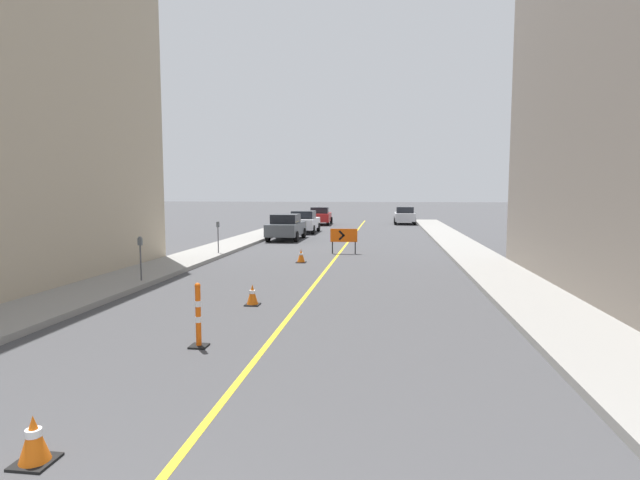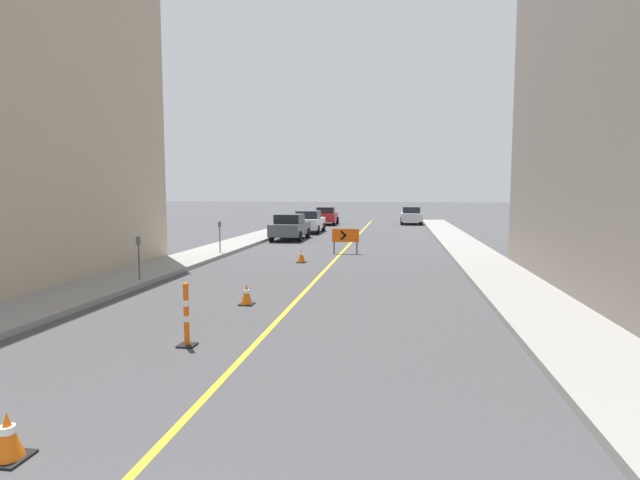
{
  "view_description": "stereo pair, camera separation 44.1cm",
  "coord_description": "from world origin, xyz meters",
  "px_view_note": "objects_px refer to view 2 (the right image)",
  "views": [
    {
      "loc": [
        2.25,
        -1.38,
        2.92
      ],
      "look_at": [
        -0.42,
        18.49,
        1.0
      ],
      "focal_mm": 28.0,
      "sensor_mm": 36.0,
      "label": 1
    },
    {
      "loc": [
        2.69,
        -1.32,
        2.92
      ],
      "look_at": [
        -0.42,
        18.49,
        1.0
      ],
      "focal_mm": 28.0,
      "sensor_mm": 36.0,
      "label": 2
    }
  ],
  "objects_px": {
    "traffic_cone_nearest": "(8,437)",
    "parked_car_curb_near": "(290,227)",
    "traffic_cone_second": "(246,295)",
    "parking_meter_near_curb": "(139,249)",
    "parked_car_opposite_side": "(411,215)",
    "parked_car_curb_far": "(326,216)",
    "delineator_post_front": "(187,319)",
    "traffic_cone_third": "(301,256)",
    "arrow_barricade_primary": "(345,236)",
    "parked_car_curb_mid": "(309,222)",
    "parking_meter_far_curb": "(220,230)"
  },
  "relations": [
    {
      "from": "traffic_cone_nearest",
      "to": "parked_car_curb_near",
      "type": "distance_m",
      "value": 25.49
    },
    {
      "from": "traffic_cone_second",
      "to": "parking_meter_near_curb",
      "type": "bearing_deg",
      "value": 152.17
    },
    {
      "from": "parking_meter_near_curb",
      "to": "parked_car_opposite_side",
      "type": "bearing_deg",
      "value": 73.85
    },
    {
      "from": "traffic_cone_nearest",
      "to": "parked_car_curb_far",
      "type": "bearing_deg",
      "value": 93.21
    },
    {
      "from": "traffic_cone_nearest",
      "to": "delineator_post_front",
      "type": "height_order",
      "value": "delineator_post_front"
    },
    {
      "from": "parked_car_curb_far",
      "to": "traffic_cone_second",
      "type": "bearing_deg",
      "value": -88.45
    },
    {
      "from": "traffic_cone_nearest",
      "to": "parked_car_curb_far",
      "type": "relative_size",
      "value": 0.12
    },
    {
      "from": "traffic_cone_third",
      "to": "parked_car_curb_far",
      "type": "relative_size",
      "value": 0.13
    },
    {
      "from": "traffic_cone_nearest",
      "to": "parked_car_curb_far",
      "type": "height_order",
      "value": "parked_car_curb_far"
    },
    {
      "from": "traffic_cone_second",
      "to": "arrow_barricade_primary",
      "type": "height_order",
      "value": "arrow_barricade_primary"
    },
    {
      "from": "traffic_cone_third",
      "to": "parked_car_curb_mid",
      "type": "bearing_deg",
      "value": 99.02
    },
    {
      "from": "parked_car_opposite_side",
      "to": "parking_meter_far_curb",
      "type": "distance_m",
      "value": 26.4
    },
    {
      "from": "parked_car_curb_near",
      "to": "traffic_cone_third",
      "type": "bearing_deg",
      "value": -75.17
    },
    {
      "from": "traffic_cone_third",
      "to": "delineator_post_front",
      "type": "relative_size",
      "value": 0.46
    },
    {
      "from": "traffic_cone_nearest",
      "to": "traffic_cone_third",
      "type": "distance_m",
      "value": 15.62
    },
    {
      "from": "delineator_post_front",
      "to": "parked_car_curb_far",
      "type": "distance_m",
      "value": 35.96
    },
    {
      "from": "arrow_barricade_primary",
      "to": "parked_car_curb_far",
      "type": "xyz_separation_m",
      "value": [
        -3.97,
        21.13,
        -0.04
      ]
    },
    {
      "from": "arrow_barricade_primary",
      "to": "parking_meter_near_curb",
      "type": "height_order",
      "value": "parking_meter_near_curb"
    },
    {
      "from": "traffic_cone_third",
      "to": "delineator_post_front",
      "type": "xyz_separation_m",
      "value": [
        0.02,
        -11.48,
        0.26
      ]
    },
    {
      "from": "traffic_cone_nearest",
      "to": "delineator_post_front",
      "type": "relative_size",
      "value": 0.44
    },
    {
      "from": "traffic_cone_third",
      "to": "parking_meter_near_curb",
      "type": "bearing_deg",
      "value": -125.85
    },
    {
      "from": "traffic_cone_second",
      "to": "parking_meter_near_curb",
      "type": "height_order",
      "value": "parking_meter_near_curb"
    },
    {
      "from": "traffic_cone_third",
      "to": "parking_meter_near_curb",
      "type": "distance_m",
      "value": 7.08
    },
    {
      "from": "traffic_cone_nearest",
      "to": "parked_car_curb_near",
      "type": "height_order",
      "value": "parked_car_curb_near"
    },
    {
      "from": "arrow_barricade_primary",
      "to": "parking_meter_near_curb",
      "type": "bearing_deg",
      "value": -124.68
    },
    {
      "from": "traffic_cone_second",
      "to": "parking_meter_far_curb",
      "type": "relative_size",
      "value": 0.38
    },
    {
      "from": "traffic_cone_second",
      "to": "traffic_cone_third",
      "type": "relative_size",
      "value": 0.96
    },
    {
      "from": "traffic_cone_second",
      "to": "parking_meter_far_curb",
      "type": "xyz_separation_m",
      "value": [
        -4.21,
        9.48,
        0.91
      ]
    },
    {
      "from": "traffic_cone_nearest",
      "to": "traffic_cone_second",
      "type": "bearing_deg",
      "value": 87.71
    },
    {
      "from": "traffic_cone_third",
      "to": "parked_car_curb_far",
      "type": "height_order",
      "value": "parked_car_curb_far"
    },
    {
      "from": "delineator_post_front",
      "to": "parked_car_curb_mid",
      "type": "distance_m",
      "value": 26.83
    },
    {
      "from": "arrow_barricade_primary",
      "to": "parked_car_curb_near",
      "type": "relative_size",
      "value": 0.3
    },
    {
      "from": "parked_car_curb_far",
      "to": "parked_car_opposite_side",
      "type": "relative_size",
      "value": 1.02
    },
    {
      "from": "traffic_cone_nearest",
      "to": "traffic_cone_third",
      "type": "bearing_deg",
      "value": 89.2
    },
    {
      "from": "traffic_cone_second",
      "to": "parking_meter_far_curb",
      "type": "distance_m",
      "value": 10.41
    },
    {
      "from": "traffic_cone_third",
      "to": "traffic_cone_second",
      "type": "bearing_deg",
      "value": -89.35
    },
    {
      "from": "parked_car_curb_mid",
      "to": "parked_car_opposite_side",
      "type": "distance_m",
      "value": 13.39
    },
    {
      "from": "delineator_post_front",
      "to": "parked_car_curb_near",
      "type": "distance_m",
      "value": 21.4
    },
    {
      "from": "parked_car_curb_near",
      "to": "parking_meter_near_curb",
      "type": "xyz_separation_m",
      "value": [
        -1.5,
        -15.45,
        0.34
      ]
    },
    {
      "from": "parked_car_curb_near",
      "to": "parked_car_opposite_side",
      "type": "relative_size",
      "value": 1.0
    },
    {
      "from": "parked_car_curb_mid",
      "to": "parking_meter_near_curb",
      "type": "bearing_deg",
      "value": -95.07
    },
    {
      "from": "traffic_cone_nearest",
      "to": "parking_meter_far_curb",
      "type": "height_order",
      "value": "parking_meter_far_curb"
    },
    {
      "from": "traffic_cone_nearest",
      "to": "arrow_barricade_primary",
      "type": "height_order",
      "value": "arrow_barricade_primary"
    },
    {
      "from": "parked_car_curb_near",
      "to": "parked_car_curb_far",
      "type": "height_order",
      "value": "same"
    },
    {
      "from": "arrow_barricade_primary",
      "to": "parked_car_opposite_side",
      "type": "bearing_deg",
      "value": 78.42
    },
    {
      "from": "parking_meter_near_curb",
      "to": "parked_car_curb_near",
      "type": "bearing_deg",
      "value": 84.44
    },
    {
      "from": "parked_car_opposite_side",
      "to": "parked_car_curb_far",
      "type": "bearing_deg",
      "value": -165.93
    },
    {
      "from": "delineator_post_front",
      "to": "arrow_barricade_primary",
      "type": "relative_size",
      "value": 0.96
    },
    {
      "from": "parking_meter_near_curb",
      "to": "traffic_cone_nearest",
      "type": "bearing_deg",
      "value": -68.54
    },
    {
      "from": "parked_car_curb_mid",
      "to": "parked_car_opposite_side",
      "type": "xyz_separation_m",
      "value": [
        7.56,
        11.05,
        0.0
      ]
    }
  ]
}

